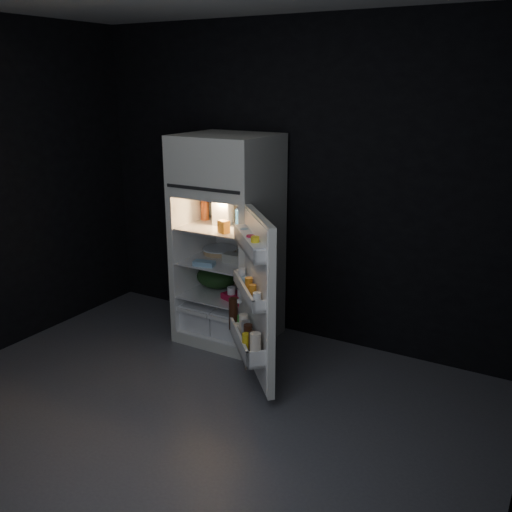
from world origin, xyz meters
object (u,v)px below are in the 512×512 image
Objects in this scene: refrigerator at (229,232)px; egg_carton at (239,259)px; milk_jug at (223,211)px; fridge_door at (255,300)px; yogurt_tray at (237,298)px.

refrigerator is 6.25× the size of egg_carton.
egg_carton is at bearing -26.10° from milk_jug.
refrigerator is at bearing 134.13° from fridge_door.
milk_jug is at bearing 137.14° from fridge_door.
milk_jug is at bearing 165.01° from egg_carton.
refrigerator reaches higher than fridge_door.
egg_carton is at bearing 131.22° from yogurt_tray.
yogurt_tray is at bearing -45.97° from milk_jug.
refrigerator reaches higher than milk_jug.
fridge_door is at bearing -45.87° from refrigerator.
milk_jug is (-0.68, 0.63, 0.46)m from fridge_door.
egg_carton is at bearing -25.53° from refrigerator.
fridge_door is 4.28× the size of egg_carton.
yogurt_tray is (0.23, -0.15, -0.69)m from milk_jug.
fridge_door is (0.63, -0.65, -0.27)m from refrigerator.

